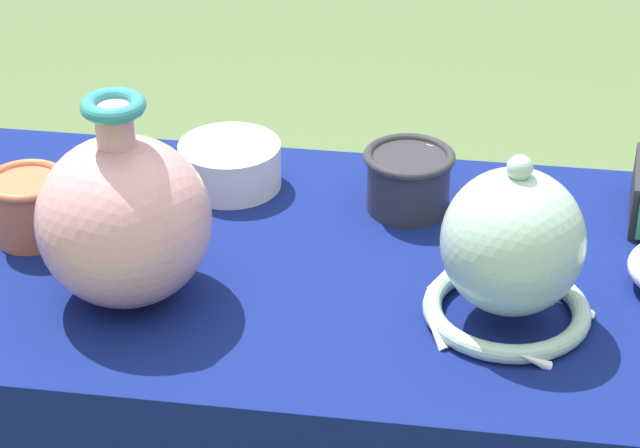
# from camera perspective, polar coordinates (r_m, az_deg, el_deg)

# --- Properties ---
(display_table) EXTENTS (1.32, 0.58, 0.79)m
(display_table) POSITION_cam_1_polar(r_m,az_deg,el_deg) (1.55, 3.75, -5.32)
(display_table) COLOR #38383D
(display_table) RESTS_ON ground_plane
(vase_tall_bulbous) EXTENTS (0.20, 0.20, 0.25)m
(vase_tall_bulbous) POSITION_cam_1_polar(r_m,az_deg,el_deg) (1.42, -8.96, 0.24)
(vase_tall_bulbous) COLOR #D19399
(vase_tall_bulbous) RESTS_ON display_table
(vase_dome_bell) EXTENTS (0.20, 0.21, 0.21)m
(vase_dome_bell) POSITION_cam_1_polar(r_m,az_deg,el_deg) (1.39, 8.76, -1.30)
(vase_dome_bell) COLOR #A8CCB7
(vase_dome_bell) RESTS_ON display_table
(pot_squat_ivory) EXTENTS (0.14, 0.14, 0.06)m
(pot_squat_ivory) POSITION_cam_1_polar(r_m,az_deg,el_deg) (1.67, -4.14, 2.71)
(pot_squat_ivory) COLOR white
(pot_squat_ivory) RESTS_ON display_table
(cup_wide_terracotta) EXTENTS (0.10, 0.10, 0.09)m
(cup_wide_terracotta) POSITION_cam_1_polar(r_m,az_deg,el_deg) (1.59, -13.12, 0.93)
(cup_wide_terracotta) COLOR #BC6642
(cup_wide_terracotta) RESTS_ON display_table
(cup_wide_charcoal) EXTENTS (0.12, 0.12, 0.08)m
(cup_wide_charcoal) POSITION_cam_1_polar(r_m,az_deg,el_deg) (1.61, 4.07, 2.10)
(cup_wide_charcoal) COLOR #2D2D33
(cup_wide_charcoal) RESTS_ON display_table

